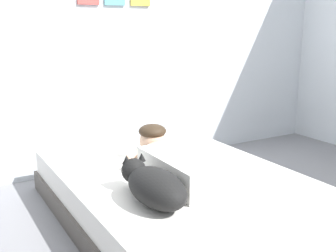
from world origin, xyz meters
The scene contains 8 objects.
ground_plane centered at (0.00, 0.00, 0.00)m, with size 13.30×13.30×0.00m, color gray.
back_wall centered at (0.00, 1.39, 1.25)m, with size 4.65×0.12×2.50m.
bed centered at (-0.10, 0.12, 0.16)m, with size 1.45×2.05×0.32m.
pillow centered at (0.17, 0.74, 0.37)m, with size 0.52×0.32×0.11m, color white.
person_lying centered at (-0.12, 0.10, 0.42)m, with size 0.43×0.92×0.27m.
dog centered at (-0.47, -0.21, 0.42)m, with size 0.26×0.57×0.21m.
coffee_cup centered at (0.03, 0.63, 0.35)m, with size 0.12×0.09×0.07m.
cell_phone centered at (-0.40, 0.04, 0.32)m, with size 0.07×0.14×0.01m, color black.
Camera 1 is at (-1.47, -2.09, 1.27)m, focal length 44.15 mm.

